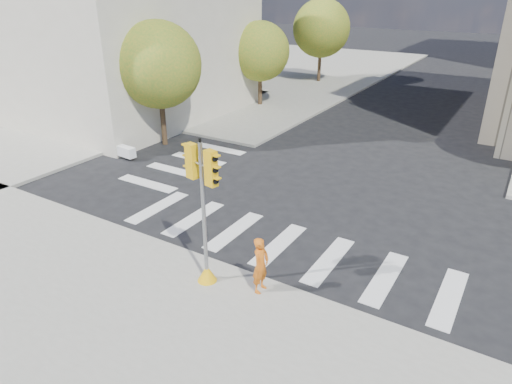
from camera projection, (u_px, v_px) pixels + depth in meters
ground at (308, 222)px, 16.74m from camera, size 160.00×160.00×0.00m
sidewalk_far_left at (241, 69)px, 46.38m from camera, size 28.00×40.00×0.15m
classical_building at (89, 9)px, 29.79m from camera, size 19.00×15.00×12.70m
tree_lw_near at (158, 65)px, 23.09m from camera, size 4.40×4.40×6.41m
tree_lw_mid at (260, 51)px, 31.02m from camera, size 4.00×4.00×5.77m
tree_lw_far at (321, 28)px, 38.45m from camera, size 4.80×4.80×6.95m
traffic_signal at (204, 225)px, 12.42m from camera, size 1.08×0.56×4.29m
photographer at (261, 265)px, 12.41m from camera, size 0.41×0.61×1.65m
planter_wall at (96, 142)px, 23.88m from camera, size 6.01×0.94×0.50m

